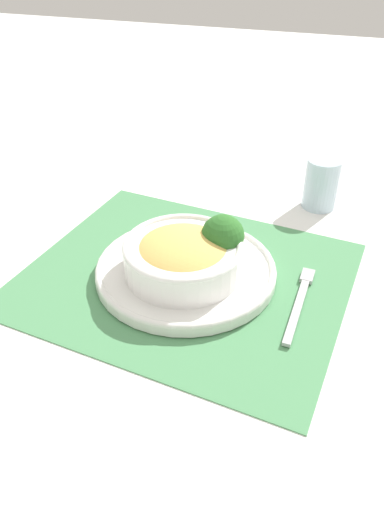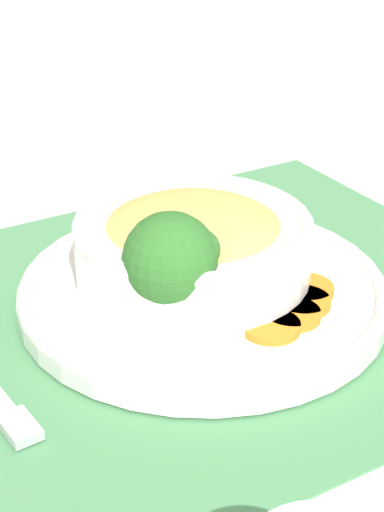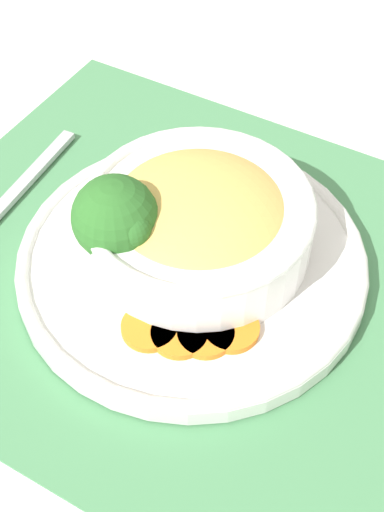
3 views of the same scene
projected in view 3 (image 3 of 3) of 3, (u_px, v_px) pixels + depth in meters
The scene contains 10 objects.
ground_plane at pixel (192, 272), 0.61m from camera, with size 4.00×4.00×0.00m, color white.
placemat at pixel (192, 270), 0.61m from camera, with size 0.55×0.48×0.00m.
plate at pixel (192, 260), 0.60m from camera, with size 0.29×0.29×0.02m.
bowl at pixel (200, 220), 0.58m from camera, with size 0.19×0.19×0.06m.
broccoli_floret at pixel (116, 219), 0.55m from camera, with size 0.07×0.07×0.09m.
carrot_slice_near at pixel (154, 329), 0.54m from camera, with size 0.04×0.04×0.01m.
carrot_slice_middle at pixel (179, 334), 0.54m from camera, with size 0.04×0.04×0.01m.
carrot_slice_far at pixel (206, 334), 0.54m from camera, with size 0.04×0.04×0.01m.
carrot_slice_extra at pixel (231, 328), 0.54m from camera, with size 0.04×0.04×0.01m.
fork at pixel (5, 204), 0.65m from camera, with size 0.02×0.18×0.01m.
Camera 3 is at (-0.16, 0.36, 0.47)m, focal length 50.00 mm.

